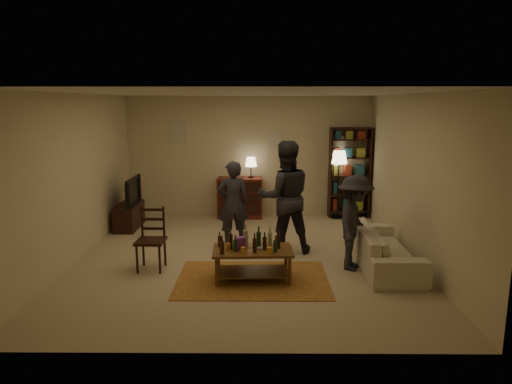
{
  "coord_description": "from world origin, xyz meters",
  "views": [
    {
      "loc": [
        0.24,
        -7.31,
        2.56
      ],
      "look_at": [
        0.18,
        0.1,
        1.1
      ],
      "focal_mm": 32.0,
      "sensor_mm": 36.0,
      "label": 1
    }
  ],
  "objects_px": {
    "person_right": "(285,197)",
    "tv_stand": "(129,210)",
    "floor_lamp": "(339,162)",
    "dining_chair": "(152,236)",
    "person_left": "(233,204)",
    "sofa": "(383,247)",
    "person_by_sofa": "(354,223)",
    "dresser": "(240,196)",
    "coffee_table": "(252,253)",
    "bookshelf": "(349,172)"
  },
  "relations": [
    {
      "from": "dining_chair",
      "to": "floor_lamp",
      "type": "height_order",
      "value": "floor_lamp"
    },
    {
      "from": "sofa",
      "to": "person_left",
      "type": "distance_m",
      "value": 2.7
    },
    {
      "from": "sofa",
      "to": "person_left",
      "type": "bearing_deg",
      "value": 66.5
    },
    {
      "from": "dining_chair",
      "to": "person_left",
      "type": "distance_m",
      "value": 1.71
    },
    {
      "from": "floor_lamp",
      "to": "dresser",
      "type": "bearing_deg",
      "value": 178.33
    },
    {
      "from": "tv_stand",
      "to": "floor_lamp",
      "type": "bearing_deg",
      "value": 10.86
    },
    {
      "from": "coffee_table",
      "to": "sofa",
      "type": "relative_size",
      "value": 0.56
    },
    {
      "from": "dresser",
      "to": "sofa",
      "type": "distance_m",
      "value": 3.93
    },
    {
      "from": "coffee_table",
      "to": "floor_lamp",
      "type": "relative_size",
      "value": 0.77
    },
    {
      "from": "dresser",
      "to": "sofa",
      "type": "relative_size",
      "value": 0.65
    },
    {
      "from": "floor_lamp",
      "to": "person_right",
      "type": "relative_size",
      "value": 0.78
    },
    {
      "from": "coffee_table",
      "to": "person_left",
      "type": "distance_m",
      "value": 1.74
    },
    {
      "from": "person_right",
      "to": "sofa",
      "type": "bearing_deg",
      "value": 146.89
    },
    {
      "from": "tv_stand",
      "to": "person_left",
      "type": "distance_m",
      "value": 2.52
    },
    {
      "from": "dining_chair",
      "to": "person_left",
      "type": "xyz_separation_m",
      "value": [
        1.2,
        1.19,
        0.25
      ]
    },
    {
      "from": "dresser",
      "to": "coffee_table",
      "type": "bearing_deg",
      "value": -85.03
    },
    {
      "from": "person_right",
      "to": "dining_chair",
      "type": "bearing_deg",
      "value": 13.25
    },
    {
      "from": "person_right",
      "to": "dresser",
      "type": "bearing_deg",
      "value": -78.63
    },
    {
      "from": "dresser",
      "to": "person_right",
      "type": "distance_m",
      "value": 2.61
    },
    {
      "from": "dining_chair",
      "to": "floor_lamp",
      "type": "bearing_deg",
      "value": 44.52
    },
    {
      "from": "sofa",
      "to": "bookshelf",
      "type": "bearing_deg",
      "value": -0.82
    },
    {
      "from": "bookshelf",
      "to": "person_left",
      "type": "bearing_deg",
      "value": -139.48
    },
    {
      "from": "tv_stand",
      "to": "bookshelf",
      "type": "relative_size",
      "value": 0.52
    },
    {
      "from": "coffee_table",
      "to": "person_right",
      "type": "relative_size",
      "value": 0.61
    },
    {
      "from": "dining_chair",
      "to": "floor_lamp",
      "type": "xyz_separation_m",
      "value": [
        3.42,
        3.18,
        0.76
      ]
    },
    {
      "from": "coffee_table",
      "to": "sofa",
      "type": "xyz_separation_m",
      "value": [
        2.07,
        0.6,
        -0.11
      ]
    },
    {
      "from": "person_by_sofa",
      "to": "dining_chair",
      "type": "bearing_deg",
      "value": 112.68
    },
    {
      "from": "floor_lamp",
      "to": "coffee_table",
      "type": "bearing_deg",
      "value": -116.97
    },
    {
      "from": "tv_stand",
      "to": "person_left",
      "type": "xyz_separation_m",
      "value": [
        2.21,
        -1.14,
        0.39
      ]
    },
    {
      "from": "dining_chair",
      "to": "bookshelf",
      "type": "bearing_deg",
      "value": 43.59
    },
    {
      "from": "floor_lamp",
      "to": "person_by_sofa",
      "type": "xyz_separation_m",
      "value": [
        -0.29,
        -3.18,
        -0.53
      ]
    },
    {
      "from": "sofa",
      "to": "person_by_sofa",
      "type": "bearing_deg",
      "value": 104.19
    },
    {
      "from": "coffee_table",
      "to": "person_right",
      "type": "bearing_deg",
      "value": 67.38
    },
    {
      "from": "tv_stand",
      "to": "person_left",
      "type": "bearing_deg",
      "value": -27.31
    },
    {
      "from": "sofa",
      "to": "person_left",
      "type": "height_order",
      "value": "person_left"
    },
    {
      "from": "person_left",
      "to": "person_right",
      "type": "height_order",
      "value": "person_right"
    },
    {
      "from": "dining_chair",
      "to": "person_left",
      "type": "relative_size",
      "value": 0.64
    },
    {
      "from": "dresser",
      "to": "person_right",
      "type": "relative_size",
      "value": 0.7
    },
    {
      "from": "sofa",
      "to": "person_left",
      "type": "xyz_separation_m",
      "value": [
        -2.44,
        1.06,
        0.47
      ]
    },
    {
      "from": "dining_chair",
      "to": "tv_stand",
      "type": "distance_m",
      "value": 2.55
    },
    {
      "from": "coffee_table",
      "to": "dining_chair",
      "type": "relative_size",
      "value": 1.19
    },
    {
      "from": "person_left",
      "to": "person_right",
      "type": "xyz_separation_m",
      "value": [
        0.91,
        -0.36,
        0.19
      ]
    },
    {
      "from": "dining_chair",
      "to": "tv_stand",
      "type": "bearing_deg",
      "value": 115.05
    },
    {
      "from": "person_right",
      "to": "tv_stand",
      "type": "bearing_deg",
      "value": -34.03
    },
    {
      "from": "person_right",
      "to": "person_left",
      "type": "bearing_deg",
      "value": -29.78
    },
    {
      "from": "coffee_table",
      "to": "person_right",
      "type": "distance_m",
      "value": 1.52
    },
    {
      "from": "floor_lamp",
      "to": "person_right",
      "type": "distance_m",
      "value": 2.71
    },
    {
      "from": "floor_lamp",
      "to": "person_left",
      "type": "distance_m",
      "value": 3.03
    },
    {
      "from": "dining_chair",
      "to": "person_by_sofa",
      "type": "bearing_deg",
      "value": 1.69
    },
    {
      "from": "coffee_table",
      "to": "person_right",
      "type": "height_order",
      "value": "person_right"
    }
  ]
}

